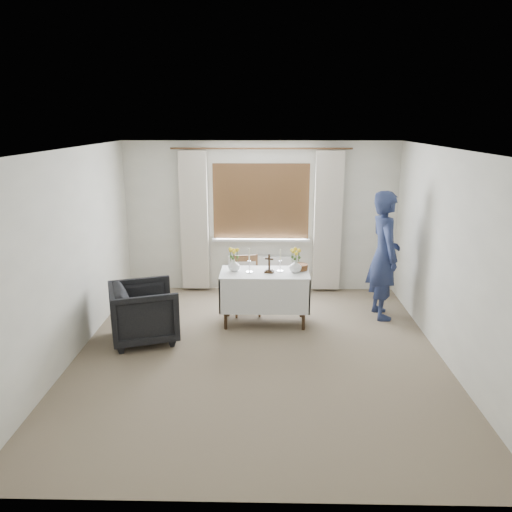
{
  "coord_description": "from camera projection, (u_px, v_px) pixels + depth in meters",
  "views": [
    {
      "loc": [
        0.09,
        -5.67,
        2.82
      ],
      "look_at": [
        -0.05,
        0.8,
        1.05
      ],
      "focal_mm": 35.0,
      "sensor_mm": 36.0,
      "label": 1
    }
  ],
  "objects": [
    {
      "name": "wooden_chair",
      "position": [
        247.0,
        286.0,
        7.42
      ],
      "size": [
        0.46,
        0.46,
        0.87
      ],
      "primitive_type": null,
      "rotation": [
        0.0,
        0.0,
        0.15
      ],
      "color": "brown",
      "rests_on": "ground"
    },
    {
      "name": "flower_vase_right",
      "position": [
        295.0,
        266.0,
        6.94
      ],
      "size": [
        0.22,
        0.22,
        0.18
      ],
      "primitive_type": "imported",
      "rotation": [
        0.0,
        0.0,
        0.32
      ],
      "color": "white",
      "rests_on": "altar_table"
    },
    {
      "name": "ground",
      "position": [
        258.0,
        354.0,
        6.21
      ],
      "size": [
        5.0,
        5.0,
        0.0
      ],
      "primitive_type": "plane",
      "color": "#806D58",
      "rests_on": "ground"
    },
    {
      "name": "armchair",
      "position": [
        144.0,
        312.0,
        6.52
      ],
      "size": [
        1.07,
        1.05,
        0.77
      ],
      "primitive_type": "imported",
      "rotation": [
        0.0,
        0.0,
        1.91
      ],
      "color": "black",
      "rests_on": "ground"
    },
    {
      "name": "flower_vase_left",
      "position": [
        234.0,
        265.0,
        7.0
      ],
      "size": [
        0.21,
        0.21,
        0.17
      ],
      "primitive_type": "imported",
      "rotation": [
        0.0,
        0.0,
        0.33
      ],
      "color": "white",
      "rests_on": "altar_table"
    },
    {
      "name": "candlestick_left",
      "position": [
        249.0,
        261.0,
        6.91
      ],
      "size": [
        0.1,
        0.1,
        0.34
      ],
      "primitive_type": null,
      "rotation": [
        0.0,
        0.0,
        -0.03
      ],
      "color": "silver",
      "rests_on": "altar_table"
    },
    {
      "name": "person",
      "position": [
        384.0,
        255.0,
        7.19
      ],
      "size": [
        0.51,
        0.72,
        1.87
      ],
      "primitive_type": "imported",
      "rotation": [
        0.0,
        0.0,
        1.67
      ],
      "color": "navy",
      "rests_on": "ground"
    },
    {
      "name": "altar_table",
      "position": [
        265.0,
        298.0,
        7.07
      ],
      "size": [
        1.24,
        0.64,
        0.76
      ],
      "primitive_type": "cube",
      "color": "silver",
      "rests_on": "ground"
    },
    {
      "name": "candlestick_right",
      "position": [
        280.0,
        260.0,
        6.96
      ],
      "size": [
        0.11,
        0.11,
        0.32
      ],
      "primitive_type": null,
      "rotation": [
        0.0,
        0.0,
        -0.29
      ],
      "color": "silver",
      "rests_on": "altar_table"
    },
    {
      "name": "radiator",
      "position": [
        261.0,
        273.0,
        8.47
      ],
      "size": [
        1.1,
        0.1,
        0.6
      ],
      "primitive_type": "cube",
      "color": "white",
      "rests_on": "ground"
    },
    {
      "name": "wooden_cross",
      "position": [
        269.0,
        263.0,
        6.91
      ],
      "size": [
        0.15,
        0.12,
        0.27
      ],
      "primitive_type": null,
      "rotation": [
        0.0,
        0.0,
        -0.29
      ],
      "color": "black",
      "rests_on": "altar_table"
    },
    {
      "name": "wicker_basket",
      "position": [
        300.0,
        267.0,
        7.07
      ],
      "size": [
        0.28,
        0.28,
        0.08
      ],
      "primitive_type": "cylinder",
      "rotation": [
        0.0,
        0.0,
        -0.35
      ],
      "color": "brown",
      "rests_on": "altar_table"
    }
  ]
}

